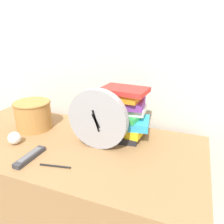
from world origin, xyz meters
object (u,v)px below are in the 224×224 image
(book_stack, at_px, (124,113))
(basket, at_px, (33,114))
(desk_clock, at_px, (98,119))
(pen, at_px, (55,166))
(tv_remote, at_px, (30,157))
(crumpled_paper_ball, at_px, (14,138))

(book_stack, relative_size, basket, 1.32)
(desk_clock, xyz_separation_m, pen, (-0.10, -0.21, -0.14))
(basket, distance_m, tv_remote, 0.34)
(book_stack, distance_m, crumpled_paper_ball, 0.56)
(desk_clock, bearing_deg, pen, -114.84)
(desk_clock, height_order, tv_remote, desk_clock)
(desk_clock, bearing_deg, basket, 171.78)
(desk_clock, height_order, book_stack, desk_clock)
(basket, height_order, tv_remote, basket)
(book_stack, bearing_deg, desk_clock, -116.64)
(tv_remote, xyz_separation_m, pen, (0.14, -0.01, -0.01))
(tv_remote, bearing_deg, book_stack, 48.66)
(basket, relative_size, tv_remote, 1.20)
(crumpled_paper_ball, bearing_deg, tv_remote, -26.77)
(tv_remote, distance_m, crumpled_paper_ball, 0.18)
(desk_clock, distance_m, book_stack, 0.17)
(crumpled_paper_ball, height_order, pen, crumpled_paper_ball)
(crumpled_paper_ball, bearing_deg, book_stack, 30.01)
(pen, bearing_deg, tv_remote, 175.82)
(basket, distance_m, crumpled_paper_ball, 0.20)
(crumpled_paper_ball, bearing_deg, desk_clock, 17.06)
(tv_remote, bearing_deg, basket, 125.90)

